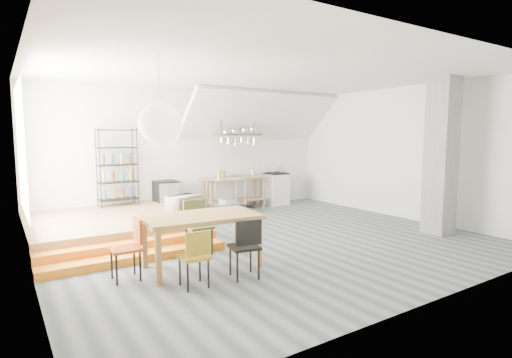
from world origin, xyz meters
TOP-DOWN VIEW (x-y plane):
  - floor at (0.00, 0.00)m, footprint 8.00×8.00m
  - wall_back at (0.00, 3.50)m, footprint 8.00×0.04m
  - wall_left at (-4.00, 0.00)m, footprint 0.04×7.00m
  - wall_right at (4.00, 0.00)m, footprint 0.04×7.00m
  - ceiling at (0.00, 0.00)m, footprint 8.00×7.00m
  - slope_ceiling at (1.80, 2.90)m, footprint 4.40×1.44m
  - window_pane at (-3.98, 1.50)m, footprint 0.02×2.50m
  - platform at (-2.50, 2.00)m, footprint 3.00×3.00m
  - step_lower at (-2.50, 0.05)m, footprint 3.00×0.35m
  - step_upper at (-2.50, 0.40)m, footprint 3.00×0.35m
  - concrete_column at (3.30, -1.50)m, footprint 0.50×0.50m
  - kitchen_counter at (1.10, 3.15)m, footprint 1.80×0.60m
  - stove at (2.50, 3.16)m, footprint 0.60×0.60m
  - pot_rack at (1.13, 2.92)m, footprint 1.20×0.50m
  - wire_shelving at (-2.00, 3.20)m, footprint 0.88×0.38m
  - microwave_shelf at (-1.40, 0.75)m, footprint 0.60×0.40m
  - paper_lantern at (-2.36, -0.73)m, footprint 0.60×0.60m
  - dining_table at (-1.76, -0.78)m, footprint 1.81×1.11m
  - chair_mustard at (-2.20, -1.52)m, footprint 0.38×0.38m
  - chair_black at (-1.45, -1.58)m, footprint 0.47×0.47m
  - chair_olive at (-1.49, -0.02)m, footprint 0.43×0.43m
  - chair_red at (-2.82, -0.69)m, footprint 0.41×0.41m
  - rolling_cart at (0.50, 2.53)m, footprint 0.95×0.54m
  - mini_fridge at (-0.84, 3.20)m, footprint 0.53×0.53m
  - microwave at (-1.40, 0.75)m, footprint 0.70×0.59m
  - bowl at (1.10, 3.10)m, footprint 0.23×0.23m

SIDE VIEW (x-z plane):
  - floor at x=0.00m, z-range 0.00..0.00m
  - step_lower at x=-2.50m, z-range 0.00..0.13m
  - step_upper at x=-2.50m, z-range 0.00..0.27m
  - platform at x=-2.50m, z-range 0.00..0.40m
  - mini_fridge at x=-0.84m, z-range 0.00..0.91m
  - chair_mustard at x=-2.20m, z-range 0.08..0.87m
  - stove at x=2.50m, z-range -0.11..1.07m
  - chair_red at x=-2.82m, z-range 0.08..0.95m
  - chair_black at x=-1.45m, z-range 0.08..0.96m
  - chair_olive at x=-1.49m, z-range 0.09..1.00m
  - microwave_shelf at x=-1.40m, z-range 0.46..0.63m
  - rolling_cart at x=0.50m, z-range 0.14..1.07m
  - kitchen_counter at x=1.10m, z-range 0.17..1.08m
  - microwave at x=-1.40m, z-range 0.56..0.90m
  - dining_table at x=-1.76m, z-range 0.32..1.15m
  - bowl at x=1.10m, z-range 0.91..0.96m
  - wire_shelving at x=-2.00m, z-range 0.43..2.23m
  - wall_back at x=0.00m, z-range 0.00..3.20m
  - wall_left at x=-4.00m, z-range 0.00..3.20m
  - wall_right at x=4.00m, z-range 0.00..3.20m
  - concrete_column at x=3.30m, z-range 0.00..3.20m
  - window_pane at x=-3.98m, z-range 0.70..2.90m
  - pot_rack at x=1.13m, z-range 1.26..2.69m
  - paper_lantern at x=-2.36m, z-range 1.90..2.50m
  - slope_ceiling at x=1.80m, z-range 1.89..3.21m
  - ceiling at x=0.00m, z-range 3.19..3.21m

